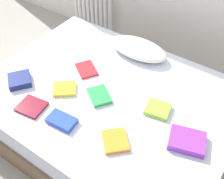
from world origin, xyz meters
The scene contains 13 objects.
ground_plane centered at (0.00, 0.00, 0.00)m, with size 8.00×8.00×0.00m, color #9E998E.
bed centered at (0.00, 0.00, 0.25)m, with size 2.00×1.50×0.50m.
radiator centered at (-1.10, 1.20, 0.34)m, with size 0.59×0.04×0.48m.
pillow centered at (-0.06, 0.55, 0.56)m, with size 0.55×0.28×0.12m, color white.
textbook_yellow centered at (-0.29, -0.19, 0.51)m, with size 0.17×0.15×0.03m, color yellow.
textbook_green centered at (-0.02, -0.09, 0.52)m, with size 0.20×0.15×0.03m, color green.
textbook_navy centered at (-0.65, -0.33, 0.53)m, with size 0.17×0.18×0.05m, color navy.
textbook_orange centered at (0.31, -0.36, 0.51)m, with size 0.18×0.16×0.03m, color orange.
textbook_purple centered at (0.71, -0.10, 0.53)m, with size 0.23×0.19×0.05m, color purple.
textbook_blue centered at (-0.09, -0.44, 0.52)m, with size 0.21×0.12×0.04m, color #2847B7.
textbook_lime centered at (0.42, 0.04, 0.52)m, with size 0.18×0.16×0.03m, color #8CC638.
textbook_red centered at (-0.30, 0.10, 0.51)m, with size 0.20×0.15×0.02m, color red.
textbook_maroon centered at (-0.37, -0.47, 0.51)m, with size 0.20×0.17×0.02m, color maroon.
Camera 1 is at (0.89, -1.24, 2.03)m, focal length 43.85 mm.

